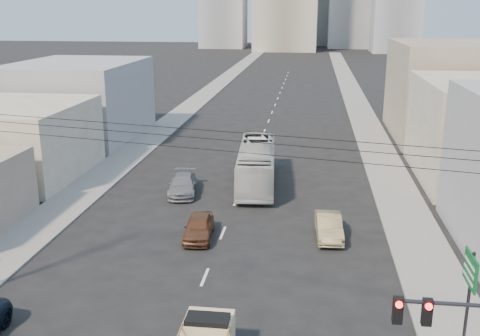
% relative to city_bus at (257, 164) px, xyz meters
% --- Properties ---
extents(sidewalk_left, '(3.50, 180.00, 0.12)m').
position_rel_city_bus_xyz_m(sidewalk_left, '(-12.83, 45.68, -1.57)').
color(sidewalk_left, gray).
rests_on(sidewalk_left, ground).
extents(sidewalk_right, '(3.50, 180.00, 0.12)m').
position_rel_city_bus_xyz_m(sidewalk_right, '(10.67, 45.68, -1.57)').
color(sidewalk_right, gray).
rests_on(sidewalk_right, ground).
extents(lane_dashes, '(0.15, 104.00, 0.01)m').
position_rel_city_bus_xyz_m(lane_dashes, '(-1.08, 28.68, -1.62)').
color(lane_dashes, silver).
rests_on(lane_dashes, ground).
extents(city_bus, '(3.49, 11.83, 3.25)m').
position_rel_city_bus_xyz_m(city_bus, '(0.00, 0.00, 0.00)').
color(city_bus, beige).
rests_on(city_bus, ground).
extents(sedan_brown, '(1.95, 4.21, 1.39)m').
position_rel_city_bus_xyz_m(sedan_brown, '(-2.40, -11.27, -0.93)').
color(sedan_brown, '#58321E').
rests_on(sedan_brown, ground).
extents(sedan_tan, '(1.74, 4.34, 1.40)m').
position_rel_city_bus_xyz_m(sedan_tan, '(5.42, -10.17, -0.93)').
color(sedan_tan, '#948456').
rests_on(sedan_tan, ground).
extents(sedan_grey, '(2.63, 5.11, 1.42)m').
position_rel_city_bus_xyz_m(sedan_grey, '(-5.24, -3.12, -0.92)').
color(sedan_grey, slate).
rests_on(sedan_grey, ground).
extents(green_sign, '(0.18, 1.60, 5.00)m').
position_rel_city_bus_xyz_m(green_sign, '(10.09, -22.82, 2.12)').
color(green_sign, '#2D2D33').
rests_on(green_sign, ground).
extents(overhead_wires, '(23.01, 5.02, 0.72)m').
position_rel_city_bus_xyz_m(overhead_wires, '(-1.08, -22.82, 7.34)').
color(overhead_wires, black).
rests_on(overhead_wires, ground).
extents(bldg_right_far, '(12.00, 16.00, 10.00)m').
position_rel_city_bus_xyz_m(bldg_right_far, '(18.92, 19.68, 3.37)').
color(bldg_right_far, gray).
rests_on(bldg_right_far, ground).
extents(bldg_left_mid, '(11.00, 12.00, 6.00)m').
position_rel_city_bus_xyz_m(bldg_left_mid, '(-20.08, -0.32, 1.37)').
color(bldg_left_mid, '#B5A992').
rests_on(bldg_left_mid, ground).
extents(bldg_left_far, '(12.00, 16.00, 8.00)m').
position_rel_city_bus_xyz_m(bldg_left_far, '(-20.58, 14.68, 2.37)').
color(bldg_left_far, '#99989B').
rests_on(bldg_left_far, ground).
extents(midrise_east, '(14.00, 14.00, 28.00)m').
position_rel_city_bus_xyz_m(midrise_east, '(28.92, 140.68, 12.37)').
color(midrise_east, gray).
rests_on(midrise_east, ground).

